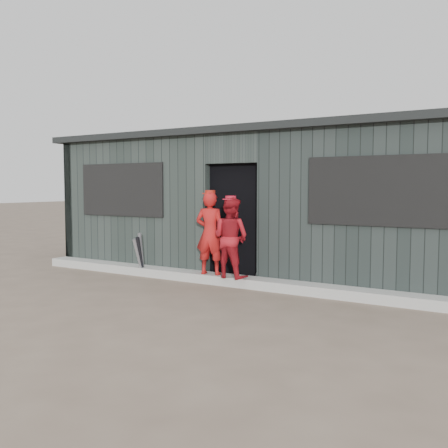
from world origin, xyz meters
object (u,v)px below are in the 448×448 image
Objects in this scene: player_red_left at (210,233)px; dugout at (270,203)px; player_grey_back at (270,242)px; bat_left at (138,257)px; bat_mid at (142,254)px; bat_right at (141,256)px; player_red_right at (231,238)px.

dugout is (0.25, 1.73, 0.45)m from player_red_left.
player_red_left is 0.98× the size of player_grey_back.
player_grey_back reaches higher than bat_left.
player_red_left is (1.45, 0.03, 0.45)m from bat_mid.
dugout is at bearing -55.88° from player_grey_back.
player_grey_back is 0.17× the size of dugout.
player_red_right reaches higher than bat_right.
player_red_left is at bearing -98.32° from dugout.
bat_right is at bearing 22.55° from player_grey_back.
player_red_left is 1.81m from dugout.
bat_left is at bearing -6.12° from player_red_left.
bat_right is at bearing 38.52° from bat_left.
bat_mid is 1.07× the size of bat_right.
bat_left is at bearing -132.41° from dugout.
player_red_right reaches higher than player_grey_back.
bat_left is at bearing 22.94° from player_grey_back.
player_red_right is at bearing 0.42° from bat_right.
player_red_left reaches higher than player_grey_back.
bat_mid is at bearing 92.27° from bat_left.
player_red_left is 0.46m from player_red_right.
player_red_right reaches higher than bat_mid.
dugout is (1.70, 1.86, 0.94)m from bat_left.
bat_right is at bearing -132.26° from dugout.
bat_left is at bearing 6.65° from player_red_right.
player_grey_back is (0.87, 0.50, -0.14)m from player_red_left.
bat_mid is at bearing -10.01° from player_red_left.
player_red_left reaches higher than bat_left.
bat_right is (0.03, 0.03, 0.02)m from bat_left.
bat_right is 1.50m from player_red_left.
player_red_left reaches higher than player_red_right.
player_grey_back is at bearing -63.43° from dugout.
player_red_right is 1.90m from dugout.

